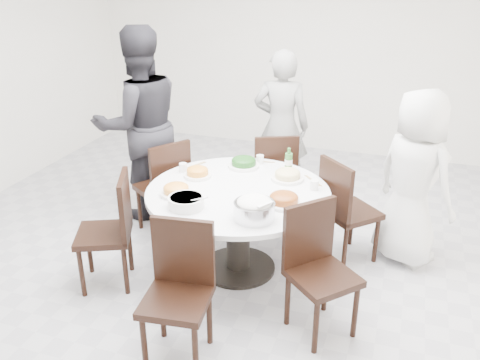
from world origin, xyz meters
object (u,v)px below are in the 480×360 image
(chair_n, at_px, (273,176))
(diner_left, at_px, (140,125))
(dining_table, at_px, (238,231))
(beverage_bottle, at_px, (289,160))
(chair_se, at_px, (323,274))
(diner_right, at_px, (414,179))
(soup_bowl, at_px, (186,202))
(chair_sw, at_px, (103,232))
(chair_ne, at_px, (351,210))
(chair_s, at_px, (176,298))
(chair_nw, at_px, (162,186))
(rice_bowl, at_px, (254,211))
(diner_middle, at_px, (281,126))

(chair_n, xyz_separation_m, diner_left, (-1.30, -0.28, 0.49))
(dining_table, relative_size, beverage_bottle, 6.65)
(chair_se, height_order, diner_right, diner_right)
(dining_table, xyz_separation_m, soup_bowl, (-0.27, -0.41, 0.42))
(chair_se, distance_m, diner_left, 2.50)
(diner_right, xyz_separation_m, diner_left, (-2.63, 0.07, 0.19))
(chair_sw, distance_m, diner_right, 2.61)
(diner_right, bearing_deg, chair_ne, 55.95)
(diner_right, distance_m, soup_bowl, 1.94)
(chair_ne, distance_m, chair_n, 0.99)
(chair_s, bearing_deg, chair_n, 81.43)
(chair_nw, bearing_deg, diner_left, -97.21)
(chair_ne, height_order, chair_se, same)
(chair_s, bearing_deg, beverage_bottle, 71.55)
(chair_se, distance_m, soup_bowl, 1.14)
(chair_s, relative_size, chair_se, 1.00)
(chair_se, height_order, rice_bowl, chair_se)
(chair_nw, xyz_separation_m, chair_s, (0.89, -1.55, 0.00))
(chair_nw, xyz_separation_m, beverage_bottle, (1.22, 0.07, 0.39))
(dining_table, height_order, chair_sw, chair_sw)
(dining_table, bearing_deg, chair_se, -34.60)
(rice_bowl, distance_m, soup_bowl, 0.54)
(diner_left, height_order, soup_bowl, diner_left)
(dining_table, distance_m, chair_nw, 1.02)
(chair_ne, bearing_deg, diner_middle, -5.07)
(diner_left, distance_m, soup_bowl, 1.53)
(diner_middle, bearing_deg, diner_left, 27.20)
(chair_sw, height_order, rice_bowl, chair_sw)
(dining_table, height_order, beverage_bottle, beverage_bottle)
(chair_ne, xyz_separation_m, beverage_bottle, (-0.57, 0.00, 0.39))
(chair_se, xyz_separation_m, beverage_bottle, (-0.52, 1.06, 0.39))
(rice_bowl, bearing_deg, chair_n, 99.68)
(chair_n, bearing_deg, chair_sw, 33.76)
(diner_middle, bearing_deg, beverage_bottle, 101.28)
(chair_ne, distance_m, chair_se, 1.06)
(diner_middle, bearing_deg, chair_se, 105.57)
(chair_nw, xyz_separation_m, rice_bowl, (1.19, -0.85, 0.34))
(chair_nw, relative_size, soup_bowl, 3.46)
(soup_bowl, xyz_separation_m, beverage_bottle, (0.57, 0.91, 0.07))
(chair_se, bearing_deg, rice_bowl, 118.67)
(chair_n, bearing_deg, chair_ne, 124.83)
(diner_left, bearing_deg, soup_bowl, 86.65)
(dining_table, relative_size, chair_n, 1.58)
(diner_middle, bearing_deg, chair_s, 83.62)
(chair_s, bearing_deg, chair_se, 26.81)
(dining_table, bearing_deg, chair_s, -91.81)
(chair_sw, relative_size, beverage_bottle, 4.21)
(chair_se, xyz_separation_m, diner_right, (0.53, 1.21, 0.30))
(chair_sw, distance_m, chair_se, 1.77)
(chair_ne, bearing_deg, chair_nw, 46.44)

